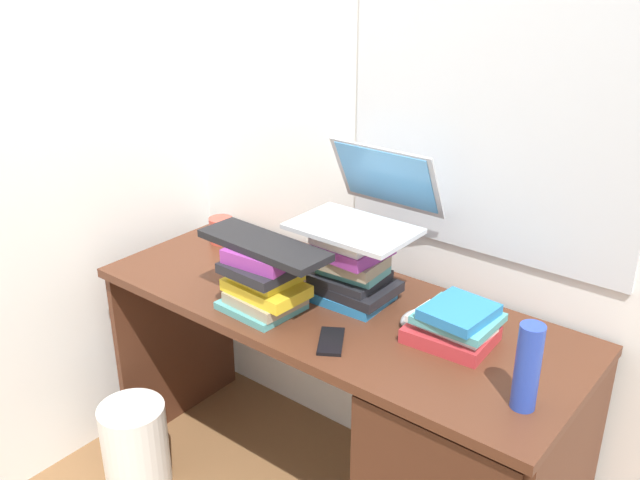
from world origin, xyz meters
The scene contains 13 objects.
wall_back centered at (0.00, 0.35, 1.30)m, with size 6.00×0.06×2.60m.
wall_left centered at (-0.91, 0.00, 1.30)m, with size 0.05×6.00×2.60m, color silver.
desk centered at (0.39, -0.02, 0.41)m, with size 1.53×0.60×0.75m.
book_stack_tall centered at (0.03, 0.06, 0.85)m, with size 0.26×0.20×0.23m.
book_stack_keyboard_riser centered at (-0.14, -0.15, 0.84)m, with size 0.25×0.20×0.20m.
book_stack_side centered at (0.39, 0.03, 0.80)m, with size 0.24×0.20×0.11m.
laptop centered at (0.03, 0.13, 1.03)m, with size 0.36×0.35×0.23m.
keyboard centered at (-0.14, -0.15, 0.95)m, with size 0.42×0.14×0.02m, color black.
computer_mouse centered at (0.25, 0.05, 0.76)m, with size 0.06×0.10×0.04m, color #A5A8AD.
mug centered at (-0.60, 0.12, 0.79)m, with size 0.12×0.09×0.09m.
water_bottle centered at (0.66, -0.12, 0.86)m, with size 0.06×0.06×0.22m, color #263FA5.
cell_phone centered at (0.13, -0.18, 0.75)m, with size 0.07×0.14×0.01m, color black.
wastebasket centered at (-0.57, -0.37, 0.16)m, with size 0.23×0.23×0.31m, color silver.
Camera 1 is at (1.13, -1.49, 1.77)m, focal length 39.42 mm.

